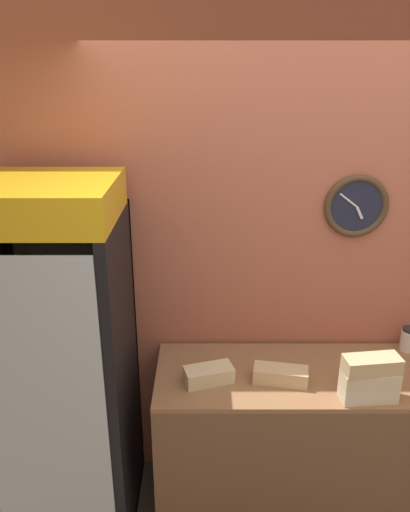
{
  "coord_description": "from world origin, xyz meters",
  "views": [
    {
      "loc": [
        -0.66,
        -1.36,
        2.41
      ],
      "look_at": [
        -0.67,
        0.91,
        1.52
      ],
      "focal_mm": 35.0,
      "sensor_mm": 36.0,
      "label": 1
    }
  ],
  "objects_px": {
    "beverage_cooler": "(65,347)",
    "sandwich_stack_middle": "(371,379)",
    "sandwich_stack_bottom": "(369,392)",
    "sandwich_flat_right": "(282,375)",
    "condiment_jar": "(410,340)",
    "sandwich_stack_top": "(373,365)",
    "sandwich_flat_left": "(210,375)"
  },
  "relations": [
    {
      "from": "sandwich_stack_bottom",
      "to": "sandwich_stack_top",
      "type": "height_order",
      "value": "sandwich_stack_top"
    },
    {
      "from": "sandwich_stack_bottom",
      "to": "sandwich_stack_top",
      "type": "relative_size",
      "value": 0.99
    },
    {
      "from": "sandwich_stack_top",
      "to": "condiment_jar",
      "type": "bearing_deg",
      "value": 50.97
    },
    {
      "from": "sandwich_stack_middle",
      "to": "sandwich_flat_left",
      "type": "relative_size",
      "value": 1.02
    },
    {
      "from": "beverage_cooler",
      "to": "sandwich_flat_left",
      "type": "relative_size",
      "value": 7.2
    },
    {
      "from": "beverage_cooler",
      "to": "condiment_jar",
      "type": "distance_m",
      "value": 1.88
    },
    {
      "from": "sandwich_stack_top",
      "to": "sandwich_flat_right",
      "type": "relative_size",
      "value": 0.97
    },
    {
      "from": "condiment_jar",
      "to": "sandwich_stack_bottom",
      "type": "bearing_deg",
      "value": -129.03
    },
    {
      "from": "sandwich_stack_middle",
      "to": "sandwich_stack_bottom",
      "type": "bearing_deg",
      "value": 0.0
    },
    {
      "from": "sandwich_flat_right",
      "to": "condiment_jar",
      "type": "relative_size",
      "value": 2.09
    },
    {
      "from": "beverage_cooler",
      "to": "sandwich_stack_middle",
      "type": "xyz_separation_m",
      "value": [
        1.51,
        -0.21,
        -0.04
      ]
    },
    {
      "from": "sandwich_stack_bottom",
      "to": "sandwich_stack_middle",
      "type": "bearing_deg",
      "value": 0.0
    },
    {
      "from": "sandwich_flat_right",
      "to": "condiment_jar",
      "type": "xyz_separation_m",
      "value": [
        0.76,
        0.3,
        0.03
      ]
    },
    {
      "from": "beverage_cooler",
      "to": "sandwich_flat_right",
      "type": "bearing_deg",
      "value": -3.88
    },
    {
      "from": "sandwich_stack_bottom",
      "to": "beverage_cooler",
      "type": "bearing_deg",
      "value": 172.0
    },
    {
      "from": "sandwich_flat_left",
      "to": "sandwich_stack_bottom",
      "type": "bearing_deg",
      "value": -10.41
    },
    {
      "from": "sandwich_stack_top",
      "to": "beverage_cooler",
      "type": "bearing_deg",
      "value": 172.0
    },
    {
      "from": "sandwich_stack_middle",
      "to": "condiment_jar",
      "type": "height_order",
      "value": "sandwich_stack_middle"
    },
    {
      "from": "sandwich_stack_bottom",
      "to": "condiment_jar",
      "type": "xyz_separation_m",
      "value": [
        0.36,
        0.44,
        0.03
      ]
    },
    {
      "from": "condiment_jar",
      "to": "beverage_cooler",
      "type": "bearing_deg",
      "value": -173.04
    },
    {
      "from": "sandwich_stack_bottom",
      "to": "sandwich_flat_left",
      "type": "bearing_deg",
      "value": 169.59
    },
    {
      "from": "sandwich_stack_bottom",
      "to": "sandwich_flat_left",
      "type": "relative_size",
      "value": 1.03
    },
    {
      "from": "sandwich_stack_bottom",
      "to": "sandwich_stack_top",
      "type": "xyz_separation_m",
      "value": [
        0.0,
        0.0,
        0.16
      ]
    },
    {
      "from": "beverage_cooler",
      "to": "sandwich_stack_middle",
      "type": "height_order",
      "value": "beverage_cooler"
    },
    {
      "from": "sandwich_stack_middle",
      "to": "sandwich_flat_left",
      "type": "height_order",
      "value": "sandwich_stack_middle"
    },
    {
      "from": "sandwich_stack_bottom",
      "to": "sandwich_flat_right",
      "type": "distance_m",
      "value": 0.42
    },
    {
      "from": "sandwich_flat_left",
      "to": "condiment_jar",
      "type": "relative_size",
      "value": 1.95
    },
    {
      "from": "sandwich_flat_right",
      "to": "condiment_jar",
      "type": "height_order",
      "value": "condiment_jar"
    },
    {
      "from": "sandwich_stack_top",
      "to": "condiment_jar",
      "type": "distance_m",
      "value": 0.58
    },
    {
      "from": "sandwich_flat_right",
      "to": "sandwich_stack_bottom",
      "type": "bearing_deg",
      "value": -18.84
    },
    {
      "from": "beverage_cooler",
      "to": "sandwich_stack_middle",
      "type": "distance_m",
      "value": 1.52
    },
    {
      "from": "beverage_cooler",
      "to": "sandwich_flat_right",
      "type": "distance_m",
      "value": 1.12
    }
  ]
}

